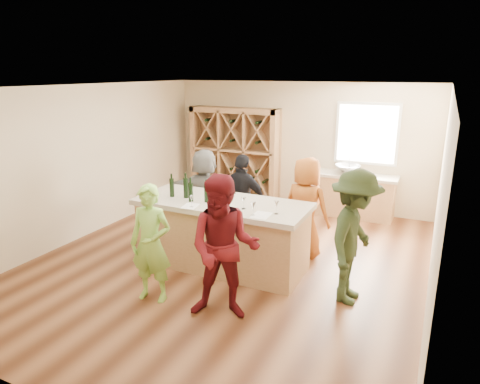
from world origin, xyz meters
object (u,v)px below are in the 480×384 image
at_px(wine_bottle_a, 172,188).
at_px(wine_bottle_d, 191,192).
at_px(wine_bottle_c, 186,188).
at_px(tasting_counter_base, 222,236).
at_px(person_far_mid, 243,200).
at_px(person_near_right, 224,248).
at_px(wine_bottle_e, 206,193).
at_px(person_far_left, 205,193).
at_px(wine_rack, 235,154).
at_px(person_near_left, 151,244).
at_px(sink, 347,169).
at_px(person_far_right, 306,207).
at_px(person_server, 354,237).

xyz_separation_m(wine_bottle_a, wine_bottle_d, (0.41, -0.10, -0.00)).
relative_size(wine_bottle_c, wine_bottle_d, 1.09).
xyz_separation_m(tasting_counter_base, wine_bottle_a, (-0.84, -0.11, 0.73)).
bearing_deg(person_far_mid, person_near_right, 114.35).
distance_m(wine_bottle_a, wine_bottle_d, 0.42).
bearing_deg(wine_bottle_a, wine_bottle_e, -1.86).
xyz_separation_m(person_far_mid, person_far_left, (-0.83, 0.11, 0.01)).
bearing_deg(wine_bottle_c, person_far_mid, 63.38).
distance_m(wine_bottle_c, person_far_mid, 1.22).
distance_m(wine_bottle_a, person_far_left, 1.24).
height_order(wine_rack, person_near_right, wine_rack).
relative_size(wine_rack, person_near_left, 1.36).
bearing_deg(wine_rack, person_near_left, -77.11).
height_order(sink, person_near_right, person_near_right).
distance_m(person_near_right, person_far_mid, 2.39).
bearing_deg(wine_bottle_a, person_near_right, -37.21).
height_order(wine_bottle_a, person_far_right, person_far_right).
bearing_deg(person_far_left, wine_bottle_e, 109.79).
xyz_separation_m(wine_bottle_c, person_near_left, (0.23, -1.26, -0.43)).
bearing_deg(person_far_left, wine_rack, -88.34).
bearing_deg(sink, person_near_left, -108.89).
bearing_deg(person_near_left, wine_rack, 94.47).
height_order(wine_bottle_e, person_far_mid, person_far_mid).
height_order(person_near_right, person_far_right, person_near_right).
relative_size(person_server, person_far_left, 1.10).
bearing_deg(wine_bottle_e, person_far_left, 121.09).
xyz_separation_m(wine_rack, person_near_right, (2.17, -4.73, -0.17)).
bearing_deg(wine_bottle_e, tasting_counter_base, 34.29).
xyz_separation_m(sink, person_server, (0.84, -3.58, -0.10)).
bearing_deg(person_server, person_near_left, 118.59).
bearing_deg(person_far_right, wine_bottle_d, 50.07).
xyz_separation_m(sink, person_near_right, (-0.53, -4.66, -0.08)).
bearing_deg(wine_bottle_e, person_far_mid, 84.52).
bearing_deg(person_server, person_far_mid, 65.73).
height_order(wine_bottle_d, person_far_right, person_far_right).
xyz_separation_m(sink, tasting_counter_base, (-1.24, -3.37, -0.51)).
bearing_deg(wine_rack, person_far_mid, -61.08).
xyz_separation_m(wine_rack, wine_bottle_e, (1.27, -3.58, 0.12)).
height_order(person_near_left, person_server, person_server).
bearing_deg(wine_bottle_d, person_server, -0.07).
bearing_deg(wine_bottle_c, person_far_right, 31.56).
distance_m(sink, person_near_right, 4.69).
bearing_deg(sink, person_server, -76.82).
xyz_separation_m(tasting_counter_base, person_server, (2.07, -0.21, 0.42)).
distance_m(wine_bottle_a, wine_bottle_c, 0.24).
distance_m(person_near_left, person_near_right, 1.09).
distance_m(tasting_counter_base, wine_bottle_a, 1.12).
relative_size(wine_bottle_a, wine_bottle_d, 1.01).
xyz_separation_m(tasting_counter_base, wine_bottle_c, (-0.60, -0.07, 0.74)).
height_order(sink, person_server, person_server).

